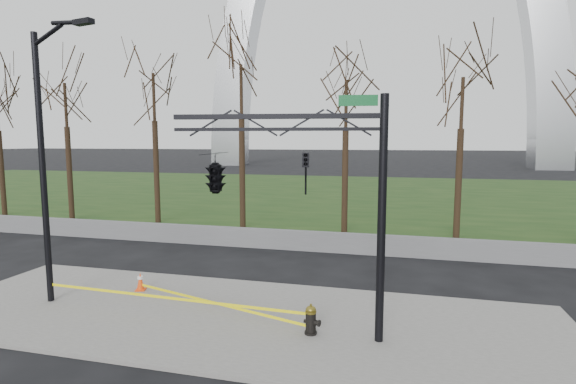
% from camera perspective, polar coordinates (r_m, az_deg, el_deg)
% --- Properties ---
extents(ground, '(500.00, 500.00, 0.00)m').
position_cam_1_polar(ground, '(12.74, -6.88, -16.12)').
color(ground, black).
rests_on(ground, ground).
extents(sidewalk, '(18.00, 6.00, 0.10)m').
position_cam_1_polar(sidewalk, '(12.72, -6.89, -15.91)').
color(sidewalk, slate).
rests_on(sidewalk, ground).
extents(grass_strip, '(120.00, 40.00, 0.06)m').
position_cam_1_polar(grass_strip, '(41.46, 8.20, -0.22)').
color(grass_strip, '#183513').
rests_on(grass_strip, ground).
extents(guardrail, '(60.00, 0.30, 0.90)m').
position_cam_1_polar(guardrail, '(19.93, 1.45, -6.33)').
color(guardrail, '#59595B').
rests_on(guardrail, ground).
extents(tree_row, '(54.78, 4.00, 9.61)m').
position_cam_1_polar(tree_row, '(22.95, 14.58, 6.13)').
color(tree_row, black).
rests_on(tree_row, ground).
extents(fire_hydrant, '(0.49, 0.32, 0.78)m').
position_cam_1_polar(fire_hydrant, '(11.42, 3.04, -16.35)').
color(fire_hydrant, black).
rests_on(fire_hydrant, sidewalk).
extents(traffic_cone, '(0.38, 0.38, 0.60)m').
position_cam_1_polar(traffic_cone, '(15.26, -18.69, -10.96)').
color(traffic_cone, '#FF460D').
rests_on(traffic_cone, sidewalk).
extents(street_light, '(2.37, 0.63, 8.21)m').
position_cam_1_polar(street_light, '(14.53, -28.96, 4.93)').
color(street_light, black).
rests_on(street_light, ground).
extents(traffic_signal_mast, '(5.07, 2.53, 6.00)m').
position_cam_1_polar(traffic_signal_mast, '(10.59, -5.46, 2.43)').
color(traffic_signal_mast, black).
rests_on(traffic_signal_mast, ground).
extents(caution_tape, '(8.12, 1.84, 0.40)m').
position_cam_1_polar(caution_tape, '(12.98, -12.80, -13.58)').
color(caution_tape, '#FDEE0D').
rests_on(caution_tape, ground).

